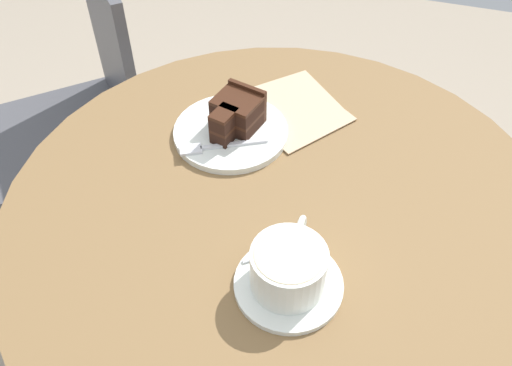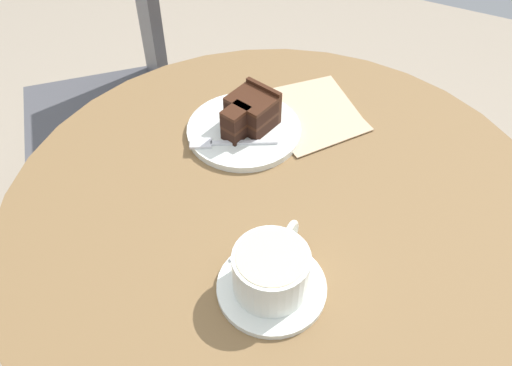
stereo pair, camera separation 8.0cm
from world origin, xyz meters
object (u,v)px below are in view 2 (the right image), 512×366
object	(u,v)px
saucer	(272,287)
coffee_cup	(272,270)
cake_slice	(250,112)
cafe_chair	(125,91)
fork	(223,143)
teaspoon	(280,251)
napkin	(310,114)
cake_plate	(244,130)

from	to	relation	value
saucer	coffee_cup	world-z (taller)	coffee_cup
coffee_cup	cake_slice	distance (m)	0.32
saucer	cafe_chair	size ratio (longest dim) A/B	0.17
saucer	fork	bearing A→B (deg)	41.16
teaspoon	cafe_chair	distance (m)	0.85
napkin	saucer	bearing A→B (deg)	-166.27
cake_slice	cafe_chair	size ratio (longest dim) A/B	0.13
teaspoon	cake_slice	xyz separation A→B (m)	(0.22, 0.15, 0.03)
coffee_cup	napkin	xyz separation A→B (m)	(0.36, 0.09, -0.04)
cake_plate	saucer	bearing A→B (deg)	-146.85
teaspoon	fork	distance (m)	0.23
teaspoon	cafe_chair	xyz separation A→B (m)	(0.47, 0.65, -0.26)
cake_plate	cafe_chair	distance (m)	0.61
napkin	cafe_chair	world-z (taller)	cafe_chair
saucer	cake_slice	world-z (taller)	cake_slice
coffee_cup	cafe_chair	xyz separation A→B (m)	(0.53, 0.66, -0.29)
teaspoon	cake_slice	distance (m)	0.27
teaspoon	cafe_chair	world-z (taller)	cafe_chair
saucer	cake_plate	xyz separation A→B (m)	(0.27, 0.17, 0.00)
saucer	cafe_chair	world-z (taller)	cafe_chair
cake_plate	cake_slice	xyz separation A→B (m)	(0.01, -0.01, 0.03)
cake_plate	fork	distance (m)	0.05
fork	teaspoon	bearing A→B (deg)	110.37
cake_plate	cake_slice	distance (m)	0.04
saucer	fork	size ratio (longest dim) A/B	1.07
teaspoon	cake_slice	bearing A→B (deg)	87.10
fork	napkin	size ratio (longest dim) A/B	0.57
teaspoon	fork	world-z (taller)	fork
cake_plate	napkin	size ratio (longest dim) A/B	0.81
cafe_chair	cake_plate	bearing A→B (deg)	18.81
cake_plate	fork	bearing A→B (deg)	166.48
coffee_cup	cake_slice	world-z (taller)	same
cake_plate	cafe_chair	size ratio (longest dim) A/B	0.23
saucer	teaspoon	distance (m)	0.06
napkin	cafe_chair	distance (m)	0.65
saucer	teaspoon	world-z (taller)	teaspoon
saucer	cake_slice	size ratio (longest dim) A/B	1.36
saucer	cake_plate	bearing A→B (deg)	33.15
cake_plate	cafe_chair	bearing A→B (deg)	61.60
napkin	cafe_chair	size ratio (longest dim) A/B	0.28
cake_plate	cake_slice	size ratio (longest dim) A/B	1.82
saucer	cake_slice	bearing A→B (deg)	31.03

